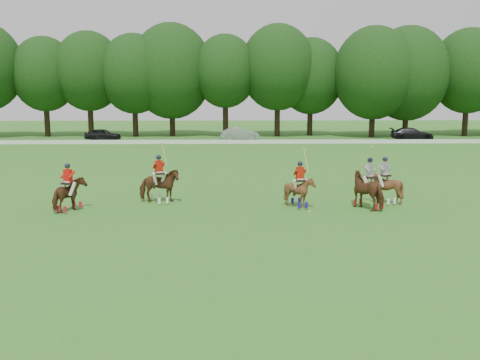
{
  "coord_description": "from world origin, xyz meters",
  "views": [
    {
      "loc": [
        0.25,
        -20.74,
        5.43
      ],
      "look_at": [
        0.82,
        4.2,
        1.4
      ],
      "focal_mm": 40.0,
      "sensor_mm": 36.0,
      "label": 1
    }
  ],
  "objects_px": {
    "car_left": "(103,134)",
    "polo_red_c": "(300,191)",
    "polo_red_a": "(69,194)",
    "polo_red_b": "(159,186)",
    "car_mid": "(240,134)",
    "polo_stripe_b": "(384,187)",
    "polo_stripe_a": "(369,190)",
    "polo_ball": "(310,211)",
    "car_right": "(412,134)"
  },
  "relations": [
    {
      "from": "polo_stripe_a",
      "to": "polo_red_c",
      "type": "bearing_deg",
      "value": 173.87
    },
    {
      "from": "polo_stripe_a",
      "to": "polo_ball",
      "type": "relative_size",
      "value": 33.28
    },
    {
      "from": "polo_red_c",
      "to": "polo_red_a",
      "type": "bearing_deg",
      "value": -176.65
    },
    {
      "from": "polo_red_a",
      "to": "polo_red_c",
      "type": "distance_m",
      "value": 10.9
    },
    {
      "from": "car_mid",
      "to": "polo_stripe_b",
      "type": "distance_m",
      "value": 37.7
    },
    {
      "from": "car_right",
      "to": "polo_red_a",
      "type": "relative_size",
      "value": 2.21
    },
    {
      "from": "car_mid",
      "to": "polo_red_a",
      "type": "xyz_separation_m",
      "value": [
        -8.82,
        -38.62,
        0.07
      ]
    },
    {
      "from": "car_left",
      "to": "polo_red_c",
      "type": "relative_size",
      "value": 1.49
    },
    {
      "from": "car_left",
      "to": "polo_stripe_a",
      "type": "xyz_separation_m",
      "value": [
        21.42,
        -38.34,
        0.2
      ]
    },
    {
      "from": "polo_ball",
      "to": "polo_red_b",
      "type": "bearing_deg",
      "value": 161.79
    },
    {
      "from": "car_mid",
      "to": "car_right",
      "type": "xyz_separation_m",
      "value": [
        20.55,
        0.0,
        -0.02
      ]
    },
    {
      "from": "polo_red_b",
      "to": "polo_stripe_a",
      "type": "height_order",
      "value": "polo_stripe_a"
    },
    {
      "from": "polo_stripe_a",
      "to": "polo_ball",
      "type": "bearing_deg",
      "value": -164.65
    },
    {
      "from": "polo_stripe_a",
      "to": "car_mid",
      "type": "bearing_deg",
      "value": 97.91
    },
    {
      "from": "polo_red_c",
      "to": "polo_stripe_a",
      "type": "height_order",
      "value": "polo_stripe_a"
    },
    {
      "from": "polo_stripe_a",
      "to": "polo_stripe_b",
      "type": "height_order",
      "value": "polo_stripe_a"
    },
    {
      "from": "car_mid",
      "to": "polo_stripe_b",
      "type": "bearing_deg",
      "value": -179.96
    },
    {
      "from": "car_mid",
      "to": "polo_red_b",
      "type": "relative_size",
      "value": 1.52
    },
    {
      "from": "car_mid",
      "to": "polo_stripe_a",
      "type": "xyz_separation_m",
      "value": [
        5.32,
        -38.34,
        0.16
      ]
    },
    {
      "from": "car_mid",
      "to": "polo_red_b",
      "type": "bearing_deg",
      "value": 162.76
    },
    {
      "from": "polo_red_b",
      "to": "polo_ball",
      "type": "distance_m",
      "value": 7.66
    },
    {
      "from": "car_left",
      "to": "car_right",
      "type": "distance_m",
      "value": 36.65
    },
    {
      "from": "car_right",
      "to": "polo_red_a",
      "type": "bearing_deg",
      "value": 151.18
    },
    {
      "from": "car_left",
      "to": "polo_red_a",
      "type": "bearing_deg",
      "value": -165.41
    },
    {
      "from": "polo_red_b",
      "to": "polo_stripe_b",
      "type": "height_order",
      "value": "polo_red_b"
    },
    {
      "from": "polo_red_c",
      "to": "polo_red_b",
      "type": "bearing_deg",
      "value": 169.97
    },
    {
      "from": "car_left",
      "to": "polo_stripe_a",
      "type": "height_order",
      "value": "polo_stripe_a"
    },
    {
      "from": "polo_red_b",
      "to": "polo_stripe_a",
      "type": "distance_m",
      "value": 10.29
    },
    {
      "from": "polo_red_c",
      "to": "polo_stripe_b",
      "type": "relative_size",
      "value": 1.19
    },
    {
      "from": "polo_red_a",
      "to": "polo_stripe_b",
      "type": "relative_size",
      "value": 0.96
    },
    {
      "from": "car_right",
      "to": "polo_stripe_b",
      "type": "bearing_deg",
      "value": 167.58
    },
    {
      "from": "polo_stripe_b",
      "to": "polo_ball",
      "type": "distance_m",
      "value": 4.55
    },
    {
      "from": "car_right",
      "to": "polo_red_b",
      "type": "height_order",
      "value": "polo_red_b"
    },
    {
      "from": "polo_red_c",
      "to": "polo_stripe_a",
      "type": "distance_m",
      "value": 3.29
    },
    {
      "from": "polo_red_c",
      "to": "polo_stripe_b",
      "type": "xyz_separation_m",
      "value": [
        4.34,
        0.84,
        0.05
      ]
    },
    {
      "from": "car_right",
      "to": "polo_red_c",
      "type": "height_order",
      "value": "polo_red_c"
    },
    {
      "from": "polo_red_c",
      "to": "polo_stripe_b",
      "type": "height_order",
      "value": "polo_red_c"
    },
    {
      "from": "polo_red_a",
      "to": "car_left",
      "type": "bearing_deg",
      "value": 100.67
    },
    {
      "from": "car_left",
      "to": "polo_stripe_b",
      "type": "bearing_deg",
      "value": -144.88
    },
    {
      "from": "polo_red_b",
      "to": "car_right",
      "type": "bearing_deg",
      "value": 55.36
    },
    {
      "from": "polo_ball",
      "to": "polo_red_a",
      "type": "bearing_deg",
      "value": 177.33
    },
    {
      "from": "car_left",
      "to": "polo_stripe_b",
      "type": "distance_m",
      "value": 43.43
    },
    {
      "from": "polo_red_c",
      "to": "polo_ball",
      "type": "relative_size",
      "value": 30.95
    },
    {
      "from": "polo_red_c",
      "to": "polo_stripe_b",
      "type": "bearing_deg",
      "value": 10.89
    },
    {
      "from": "car_mid",
      "to": "polo_red_b",
      "type": "height_order",
      "value": "polo_red_b"
    },
    {
      "from": "polo_red_b",
      "to": "polo_red_c",
      "type": "height_order",
      "value": "polo_red_b"
    },
    {
      "from": "car_mid",
      "to": "polo_ball",
      "type": "bearing_deg",
      "value": 173.76
    },
    {
      "from": "car_mid",
      "to": "polo_red_c",
      "type": "relative_size",
      "value": 1.62
    },
    {
      "from": "polo_red_a",
      "to": "polo_red_c",
      "type": "height_order",
      "value": "polo_red_c"
    },
    {
      "from": "polo_red_c",
      "to": "polo_stripe_a",
      "type": "bearing_deg",
      "value": -6.13
    }
  ]
}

